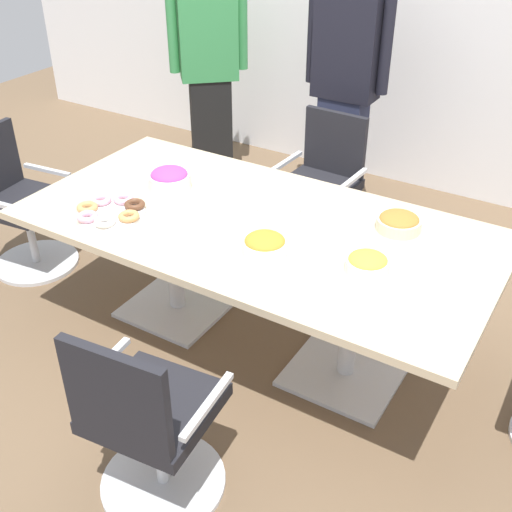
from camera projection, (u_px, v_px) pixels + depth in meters
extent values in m
cube|color=brown|center=(256.00, 339.00, 3.61)|extent=(10.00, 10.00, 0.01)
cube|color=white|center=(430.00, 3.00, 4.58)|extent=(8.00, 0.10, 2.80)
cube|color=#CCB793|center=(256.00, 226.00, 3.22)|extent=(2.40, 1.20, 0.04)
cube|color=silver|center=(178.00, 306.00, 3.85)|extent=(0.56, 0.56, 0.02)
cylinder|color=silver|center=(174.00, 256.00, 3.65)|extent=(0.09, 0.09, 0.69)
cube|color=silver|center=(345.00, 371.00, 3.36)|extent=(0.56, 0.56, 0.02)
cylinder|color=silver|center=(350.00, 318.00, 3.17)|extent=(0.09, 0.09, 0.69)
cylinder|color=silver|center=(164.00, 481.00, 2.78)|extent=(0.59, 0.59, 0.02)
cylinder|color=silver|center=(160.00, 447.00, 2.66)|extent=(0.05, 0.05, 0.41)
cube|color=black|center=(155.00, 407.00, 2.54)|extent=(0.50, 0.50, 0.06)
cube|color=black|center=(116.00, 398.00, 2.25)|extent=(0.44, 0.08, 0.42)
cube|color=silver|center=(101.00, 367.00, 2.56)|extent=(0.07, 0.37, 0.02)
cube|color=silver|center=(207.00, 405.00, 2.38)|extent=(0.07, 0.37, 0.02)
cylinder|color=silver|center=(314.00, 246.00, 4.43)|extent=(0.57, 0.57, 0.02)
cylinder|color=silver|center=(316.00, 218.00, 4.31)|extent=(0.05, 0.05, 0.41)
cube|color=black|center=(317.00, 187.00, 4.19)|extent=(0.48, 0.48, 0.06)
cube|color=black|center=(335.00, 143.00, 4.20)|extent=(0.44, 0.06, 0.42)
cube|color=silver|center=(352.00, 180.00, 4.01)|extent=(0.05, 0.37, 0.02)
cube|color=silver|center=(286.00, 162.00, 4.24)|extent=(0.05, 0.37, 0.02)
cylinder|color=silver|center=(37.00, 262.00, 4.25)|extent=(0.60, 0.60, 0.02)
cylinder|color=silver|center=(31.00, 234.00, 4.13)|extent=(0.05, 0.05, 0.41)
cube|color=black|center=(24.00, 203.00, 4.01)|extent=(0.51, 0.51, 0.06)
cube|color=silver|center=(47.00, 170.00, 4.13)|extent=(0.37, 0.07, 0.02)
cube|color=black|center=(211.00, 127.00, 5.24)|extent=(0.37, 0.36, 0.81)
cube|color=#388C4C|center=(208.00, 36.00, 4.84)|extent=(0.48, 0.46, 0.64)
cylinder|color=#388C4C|center=(242.00, 31.00, 4.87)|extent=(0.11, 0.11, 0.58)
cylinder|color=#388C4C|center=(173.00, 34.00, 4.79)|extent=(0.11, 0.11, 0.58)
cube|color=#232842|center=(340.00, 154.00, 4.71)|extent=(0.32, 0.20, 0.87)
cube|color=black|center=(348.00, 47.00, 4.29)|extent=(0.44, 0.22, 0.69)
cylinder|color=black|center=(386.00, 47.00, 4.16)|extent=(0.08, 0.08, 0.62)
cylinder|color=black|center=(313.00, 37.00, 4.39)|extent=(0.08, 0.08, 0.62)
cylinder|color=white|center=(367.00, 265.00, 2.82)|extent=(0.20, 0.20, 0.06)
ellipsoid|color=yellow|center=(368.00, 260.00, 2.81)|extent=(0.17, 0.17, 0.05)
cylinder|color=beige|center=(399.00, 224.00, 3.13)|extent=(0.22, 0.22, 0.06)
ellipsoid|color=#AD702D|center=(399.00, 219.00, 3.12)|extent=(0.19, 0.19, 0.05)
cylinder|color=white|center=(170.00, 182.00, 3.51)|extent=(0.23, 0.23, 0.08)
ellipsoid|color=#9E3D8E|center=(169.00, 175.00, 3.48)|extent=(0.20, 0.20, 0.07)
cylinder|color=white|center=(265.00, 247.00, 2.94)|extent=(0.21, 0.21, 0.07)
ellipsoid|color=orange|center=(265.00, 241.00, 2.92)|extent=(0.19, 0.19, 0.06)
cylinder|color=white|center=(111.00, 213.00, 3.27)|extent=(0.35, 0.35, 0.01)
torus|color=tan|center=(129.00, 216.00, 3.20)|extent=(0.11, 0.11, 0.03)
torus|color=brown|center=(135.00, 205.00, 3.31)|extent=(0.11, 0.11, 0.03)
torus|color=pink|center=(123.00, 199.00, 3.36)|extent=(0.11, 0.11, 0.03)
torus|color=pink|center=(101.00, 200.00, 3.35)|extent=(0.11, 0.11, 0.03)
torus|color=tan|center=(87.00, 207.00, 3.28)|extent=(0.11, 0.11, 0.03)
torus|color=pink|center=(87.00, 217.00, 3.20)|extent=(0.11, 0.11, 0.03)
torus|color=white|center=(105.00, 222.00, 3.16)|extent=(0.11, 0.11, 0.03)
cylinder|color=white|center=(279.00, 210.00, 3.31)|extent=(0.23, 0.23, 0.01)
cylinder|color=silver|center=(279.00, 209.00, 3.31)|extent=(0.23, 0.23, 0.01)
cylinder|color=white|center=(279.00, 208.00, 3.30)|extent=(0.23, 0.23, 0.01)
cylinder|color=silver|center=(279.00, 207.00, 3.30)|extent=(0.23, 0.23, 0.01)
cylinder|color=white|center=(279.00, 206.00, 3.30)|extent=(0.23, 0.23, 0.01)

